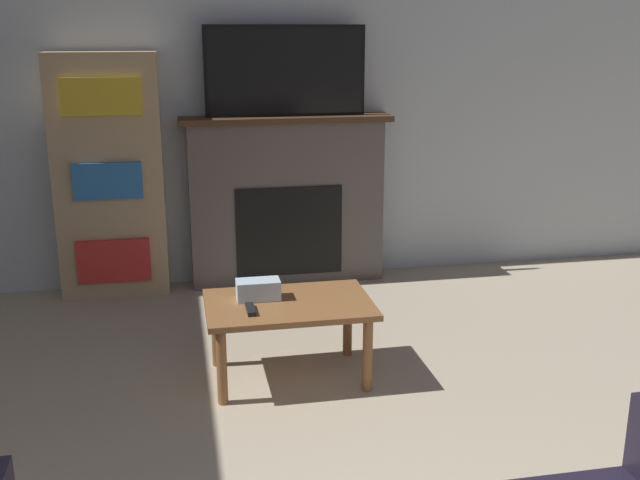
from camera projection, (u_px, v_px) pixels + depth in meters
name	position (u px, v px, depth m)	size (l,w,h in m)	color
wall_back	(273.00, 88.00, 5.13)	(6.33, 0.06, 2.70)	silver
fireplace	(287.00, 200.00, 5.21)	(1.44, 0.28, 1.17)	#605651
tv	(286.00, 71.00, 4.95)	(1.08, 0.03, 0.59)	black
coffee_table	(289.00, 313.00, 3.78)	(0.84, 0.55, 0.42)	brown
tissue_box	(258.00, 290.00, 3.79)	(0.22, 0.12, 0.10)	silver
remote_control	(251.00, 309.00, 3.63)	(0.04, 0.15, 0.02)	black
bookshelf	(109.00, 177.00, 4.91)	(0.70, 0.29, 1.60)	tan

